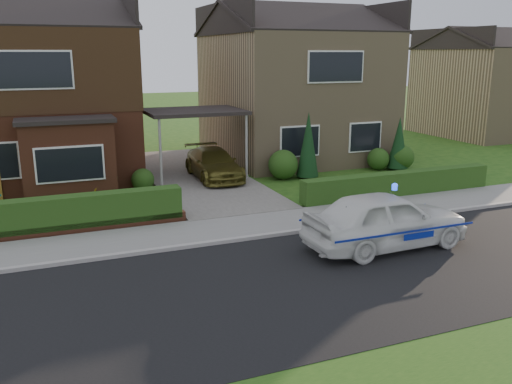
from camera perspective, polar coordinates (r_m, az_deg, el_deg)
ground at (r=12.55m, az=7.62°, el=-8.95°), size 120.00×120.00×0.00m
road at (r=12.55m, az=7.62°, el=-8.95°), size 60.00×6.00×0.02m
kerb at (r=15.07m, az=1.92°, el=-4.53°), size 60.00×0.16×0.12m
sidewalk at (r=15.99m, az=0.39°, el=-3.43°), size 60.00×2.00×0.10m
driveway at (r=22.30m, az=-6.37°, el=1.67°), size 3.80×12.00×0.12m
house_left at (r=23.90m, az=-22.32°, el=10.64°), size 7.50×9.53×7.25m
house_right at (r=26.66m, az=3.92°, el=11.63°), size 7.50×8.06×7.25m
carport_link at (r=21.84m, az=-6.53°, el=8.30°), size 3.80×3.00×2.77m
dwarf_wall at (r=16.00m, az=-20.99°, el=-3.92°), size 7.70×0.25×0.36m
hedge_left at (r=16.20m, az=-20.95°, el=-4.37°), size 7.50×0.55×0.90m
hedge_right at (r=19.84m, az=14.65°, el=-0.50°), size 7.50×0.55×0.80m
shrub_left_mid at (r=19.83m, az=-16.25°, el=1.34°), size 1.32×1.32×1.32m
shrub_left_near at (r=20.38m, az=-11.83°, el=1.27°), size 0.84×0.84×0.84m
shrub_right_near at (r=21.80m, az=2.88°, el=2.89°), size 1.20×1.20×1.20m
shrub_right_mid at (r=24.17m, az=12.74°, el=3.41°), size 0.96×0.96×0.96m
shrub_right_far at (r=24.50m, az=15.08°, el=3.56°), size 1.08×1.08×1.08m
conifer_a at (r=21.93m, az=5.50°, el=4.78°), size 0.90×0.90×2.60m
conifer_b at (r=24.28m, az=14.78°, el=4.83°), size 0.90×0.90×2.20m
neighbour_right at (r=36.68m, az=23.12°, el=9.62°), size 6.50×7.00×5.20m
police_car at (r=14.45m, az=13.50°, el=-2.89°), size 4.06×4.47×1.67m
driveway_car at (r=21.53m, az=-4.49°, el=2.99°), size 1.69×4.01×1.16m
potted_plant_b at (r=18.24m, az=-16.80°, el=-0.78°), size 0.51×0.50×0.72m
potted_plant_c at (r=16.84m, az=-13.75°, el=-1.85°), size 0.47×0.47×0.71m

